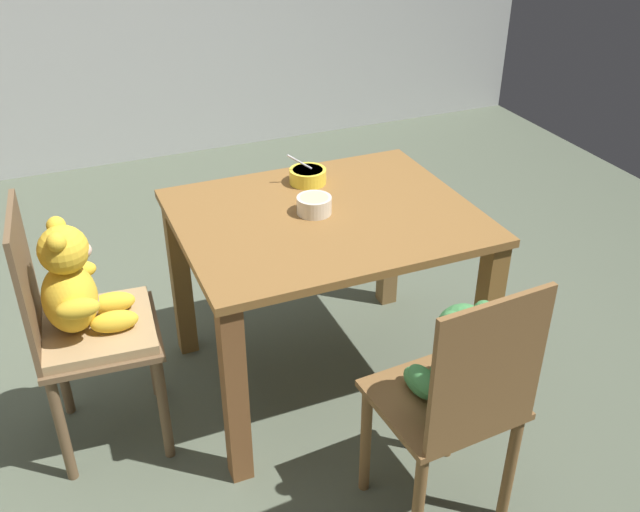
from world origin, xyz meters
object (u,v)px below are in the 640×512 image
teddy_chair_near_left (79,306)px  porridge_bowl_cream_center (314,205)px  dining_table (325,248)px  teddy_chair_near_front (456,380)px  porridge_bowl_yellow_far_center (308,176)px

teddy_chair_near_left → porridge_bowl_cream_center: bearing=6.4°
dining_table → teddy_chair_near_front: bearing=-84.7°
dining_table → porridge_bowl_cream_center: size_ratio=8.43×
teddy_chair_near_front → porridge_bowl_yellow_far_center: 1.07m
teddy_chair_near_front → porridge_bowl_cream_center: teddy_chair_near_front is taller
porridge_bowl_yellow_far_center → dining_table: bearing=-98.2°
teddy_chair_near_left → porridge_bowl_cream_center: size_ratio=7.49×
porridge_bowl_yellow_far_center → porridge_bowl_cream_center: bearing=-106.7°
porridge_bowl_cream_center → teddy_chair_near_front: bearing=-82.3°
dining_table → teddy_chair_near_front: 0.79m
dining_table → teddy_chair_near_left: teddy_chair_near_left is taller
teddy_chair_near_left → teddy_chair_near_front: 1.23m
teddy_chair_near_left → porridge_bowl_yellow_far_center: size_ratio=6.14×
dining_table → teddy_chair_near_left: bearing=-179.3°
dining_table → porridge_bowl_yellow_far_center: size_ratio=6.91×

